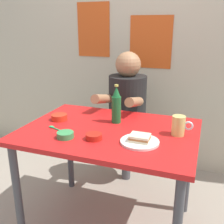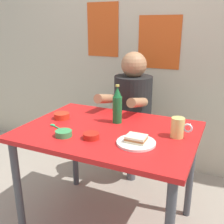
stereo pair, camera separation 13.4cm
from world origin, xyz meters
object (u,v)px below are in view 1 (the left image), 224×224
Objects in this scene: stool at (127,144)px; person_seated at (127,100)px; dining_table at (109,143)px; beer_mug at (179,126)px; beer_bottle at (117,106)px; sandwich at (140,138)px; sauce_bowl_chili at (59,117)px; plate_orange at (140,142)px.

stool is 0.42m from person_seated.
person_seated is (-0.07, 0.62, 0.12)m from dining_table.
beer_mug is 0.43m from beer_bottle.
person_seated is 0.75m from beer_mug.
person_seated is 5.71× the size of beer_mug.
person_seated is at bearing -90.00° from stool.
sauce_bowl_chili is (-0.62, 0.18, -0.01)m from sandwich.
sauce_bowl_chili is at bearing -179.20° from beer_mug.
stool is at bearing 111.61° from plate_orange.
plate_orange is 0.37m from beer_bottle.
beer_bottle reaches higher than plate_orange.
dining_table is at bearing -83.55° from person_seated.
beer_bottle reaches higher than dining_table.
dining_table is 0.30m from sandwich.
beer_mug reaches higher than plate_orange.
plate_orange is at bearing -134.75° from beer_mug.
sandwich is 0.27m from beer_mug.
beer_bottle is (0.07, -0.48, 0.09)m from person_seated.
dining_table reaches higher than stool.
person_seated is at bearing 98.67° from beer_bottle.
dining_table is at bearing -83.67° from stool.
sandwich is (0.30, -0.75, 0.01)m from person_seated.
beer_bottle is 0.42m from sauce_bowl_chili.
plate_orange is 2.00× the size of sauce_bowl_chili.
sauce_bowl_chili reaches higher than stool.
beer_mug is (0.49, -0.57, 0.45)m from stool.
stool is 0.88m from beer_mug.
beer_bottle reaches higher than sauce_bowl_chili.
sauce_bowl_chili is (-0.39, -0.09, -0.10)m from beer_bottle.
sauce_bowl_chili is (-0.81, -0.01, -0.04)m from beer_mug.
sauce_bowl_chili is at bearing -119.13° from person_seated.
person_seated is 0.81m from sandwich.
dining_table is 1.53× the size of person_seated.
sauce_bowl_chili is at bearing 163.88° from sandwich.
sauce_bowl_chili is at bearing -167.00° from beer_bottle.
beer_mug is at bearing 0.80° from sauce_bowl_chili.
beer_bottle is at bearing 13.00° from sauce_bowl_chili.
sauce_bowl_chili is (-0.32, -0.59, 0.41)m from stool.
beer_bottle reaches higher than stool.
beer_bottle is (-0.23, 0.27, 0.11)m from plate_orange.
sauce_bowl_chili is (-0.32, -0.57, -0.00)m from person_seated.
plate_orange is at bearing -68.39° from stool.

